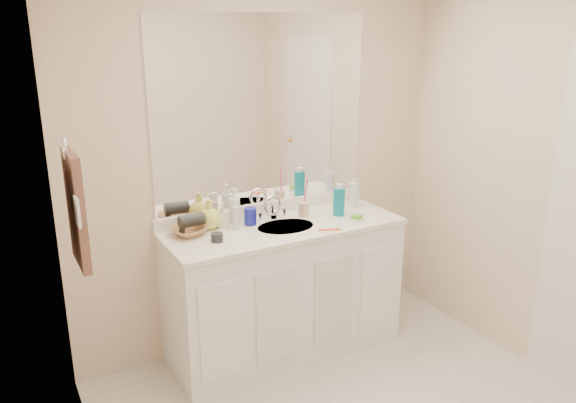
{
  "coord_description": "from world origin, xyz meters",
  "views": [
    {
      "loc": [
        -1.6,
        -1.89,
        2.06
      ],
      "look_at": [
        0.0,
        0.97,
        1.05
      ],
      "focal_mm": 35.0,
      "sensor_mm": 36.0,
      "label": 1
    }
  ],
  "objects": [
    {
      "name": "switch_plate",
      "position": [
        -1.27,
        0.57,
        1.3
      ],
      "size": [
        0.01,
        0.08,
        0.13
      ],
      "primitive_type": "cube",
      "color": "white",
      "rests_on": "wall_left"
    },
    {
      "name": "soap_dish",
      "position": [
        0.46,
        0.88,
        0.89
      ],
      "size": [
        0.11,
        0.1,
        0.01
      ],
      "primitive_type": "cube",
      "rotation": [
        0.0,
        0.0,
        0.21
      ],
      "color": "white",
      "rests_on": "countertop"
    },
    {
      "name": "soap_bottle_white",
      "position": [
        -0.25,
        1.23,
        0.99
      ],
      "size": [
        0.1,
        0.1,
        0.22
      ],
      "primitive_type": "imported",
      "rotation": [
        0.0,
        0.0,
        0.2
      ],
      "color": "white",
      "rests_on": "countertop"
    },
    {
      "name": "green_soap",
      "position": [
        0.46,
        0.88,
        0.9
      ],
      "size": [
        0.08,
        0.07,
        0.02
      ],
      "primitive_type": "cube",
      "rotation": [
        0.0,
        0.0,
        0.3
      ],
      "color": "#66B82C",
      "rests_on": "soap_dish"
    },
    {
      "name": "towel_ring",
      "position": [
        -1.27,
        0.77,
        1.55
      ],
      "size": [
        0.01,
        0.11,
        0.11
      ],
      "primitive_type": "torus",
      "rotation": [
        0.0,
        1.57,
        0.0
      ],
      "color": "silver",
      "rests_on": "wall_left"
    },
    {
      "name": "soap_bottle_cream",
      "position": [
        -0.35,
        1.18,
        0.96
      ],
      "size": [
        0.08,
        0.09,
        0.16
      ],
      "primitive_type": "imported",
      "rotation": [
        0.0,
        0.0,
        -0.19
      ],
      "color": "beige",
      "rests_on": "countertop"
    },
    {
      "name": "mouthwash_bottle",
      "position": [
        0.42,
        1.03,
        0.97
      ],
      "size": [
        0.08,
        0.08,
        0.18
      ],
      "primitive_type": "cylinder",
      "rotation": [
        0.0,
        0.0,
        -0.07
      ],
      "color": "#0C7990",
      "rests_on": "countertop"
    },
    {
      "name": "orange_comb",
      "position": [
        0.2,
        0.81,
        0.88
      ],
      "size": [
        0.14,
        0.08,
        0.01
      ],
      "primitive_type": "cube",
      "rotation": [
        0.0,
        0.0,
        -0.39
      ],
      "color": "#FA5B1A",
      "rests_on": "countertop"
    },
    {
      "name": "soap_bottle_yellow",
      "position": [
        -0.43,
        1.2,
        0.97
      ],
      "size": [
        0.19,
        0.19,
        0.18
      ],
      "primitive_type": "imported",
      "rotation": [
        0.0,
        0.0,
        0.39
      ],
      "color": "#DCDD55",
      "rests_on": "countertop"
    },
    {
      "name": "sink_basin",
      "position": [
        0.0,
        1.0,
        0.87
      ],
      "size": [
        0.37,
        0.37,
        0.02
      ],
      "primitive_type": "cylinder",
      "color": "beige",
      "rests_on": "countertop"
    },
    {
      "name": "wall_right",
      "position": [
        1.3,
        0.0,
        1.2
      ],
      "size": [
        0.02,
        2.6,
        2.4
      ],
      "primitive_type": "cube",
      "color": "beige",
      "rests_on": "floor"
    },
    {
      "name": "countertop",
      "position": [
        0.0,
        1.02,
        0.86
      ],
      "size": [
        1.52,
        0.57,
        0.03
      ],
      "primitive_type": "cube",
      "color": "white",
      "rests_on": "vanity_cabinet"
    },
    {
      "name": "wicker_basket",
      "position": [
        -0.58,
        1.15,
        0.91
      ],
      "size": [
        0.26,
        0.26,
        0.05
      ],
      "primitive_type": "imported",
      "rotation": [
        0.0,
        0.0,
        0.28
      ],
      "color": "#A57342",
      "rests_on": "countertop"
    },
    {
      "name": "extra_white_bottle",
      "position": [
        -0.29,
        1.11,
        0.95
      ],
      "size": [
        0.05,
        0.05,
        0.14
      ],
      "primitive_type": "cylinder",
      "rotation": [
        0.0,
        0.0,
        -0.1
      ],
      "color": "silver",
      "rests_on": "countertop"
    },
    {
      "name": "clear_pump_bottle",
      "position": [
        0.61,
        1.14,
        0.96
      ],
      "size": [
        0.08,
        0.08,
        0.17
      ],
      "primitive_type": "cylinder",
      "rotation": [
        0.0,
        0.0,
        0.34
      ],
      "color": "silver",
      "rests_on": "countertop"
    },
    {
      "name": "toothbrush",
      "position": [
        0.21,
        1.12,
        1.03
      ],
      "size": [
        0.03,
        0.04,
        0.21
      ],
      "primitive_type": "cylinder",
      "rotation": [
        0.14,
        0.0,
        0.41
      ],
      "color": "#FA4180",
      "rests_on": "tan_cup"
    },
    {
      "name": "backsplash",
      "position": [
        0.0,
        1.29,
        0.92
      ],
      "size": [
        1.52,
        0.03,
        0.08
      ],
      "primitive_type": "cube",
      "color": "white",
      "rests_on": "countertop"
    },
    {
      "name": "tan_cup",
      "position": [
        0.2,
        1.12,
        0.93
      ],
      "size": [
        0.09,
        0.09,
        0.09
      ],
      "primitive_type": "cylinder",
      "rotation": [
        0.0,
        0.0,
        0.33
      ],
      "color": "beige",
      "rests_on": "countertop"
    },
    {
      "name": "blue_mug",
      "position": [
        -0.18,
        1.14,
        0.93
      ],
      "size": [
        0.1,
        0.1,
        0.11
      ],
      "primitive_type": "cylinder",
      "rotation": [
        0.0,
        0.0,
        -0.41
      ],
      "color": "#161C99",
      "rests_on": "countertop"
    },
    {
      "name": "faucet",
      "position": [
        0.0,
        1.18,
        0.94
      ],
      "size": [
        0.02,
        0.02,
        0.11
      ],
      "primitive_type": "cylinder",
      "color": "silver",
      "rests_on": "countertop"
    },
    {
      "name": "mirror",
      "position": [
        0.0,
        1.29,
        1.56
      ],
      "size": [
        1.48,
        0.01,
        1.2
      ],
      "primitive_type": "cube",
      "color": "white",
      "rests_on": "wall_back"
    },
    {
      "name": "vanity_cabinet",
      "position": [
        0.0,
        1.02,
        0.42
      ],
      "size": [
        1.5,
        0.55,
        0.85
      ],
      "primitive_type": "cube",
      "color": "white",
      "rests_on": "floor"
    },
    {
      "name": "dark_jar",
      "position": [
        -0.48,
        0.97,
        0.9
      ],
      "size": [
        0.08,
        0.08,
        0.05
      ],
      "primitive_type": "cylinder",
      "rotation": [
        0.0,
        0.0,
        -0.17
      ],
      "color": "black",
      "rests_on": "countertop"
    },
    {
      "name": "hand_towel",
      "position": [
        -1.25,
        0.77,
        1.25
      ],
      "size": [
        0.04,
        0.32,
        0.55
      ],
      "primitive_type": "cube",
      "color": "#52362C",
      "rests_on": "towel_ring"
    },
    {
      "name": "wall_left",
      "position": [
        -1.3,
        0.0,
        1.2
      ],
      "size": [
        0.02,
        2.6,
        2.4
      ],
      "primitive_type": "cube",
      "color": "beige",
      "rests_on": "floor"
    },
    {
      "name": "hair_dryer",
      "position": [
        -0.56,
        1.15,
        0.97
      ],
      "size": [
        0.16,
        0.09,
        0.08
      ],
      "primitive_type": "cylinder",
      "rotation": [
        0.0,
        1.57,
        0.08
      ],
      "color": "black",
      "rests_on": "wicker_basket"
    },
    {
      "name": "wall_back",
      "position": [
        0.0,
        1.3,
        1.2
      ],
      "size": [
        2.6,
        0.02,
        2.4
      ],
      "primitive_type": "cube",
      "color": "beige",
      "rests_on": "floor"
    }
  ]
}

